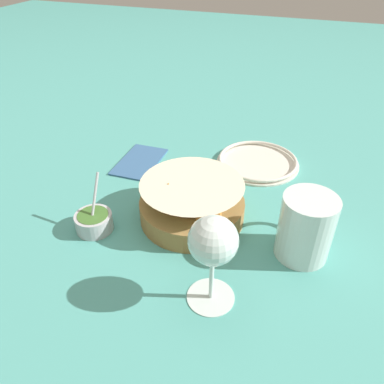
{
  "coord_description": "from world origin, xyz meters",
  "views": [
    {
      "loc": [
        -0.55,
        -0.23,
        0.47
      ],
      "look_at": [
        -0.02,
        -0.03,
        0.06
      ],
      "focal_mm": 35.0,
      "sensor_mm": 36.0,
      "label": 1
    }
  ],
  "objects_px": {
    "food_basket": "(192,203)",
    "beer_mug": "(305,229)",
    "sauce_cup": "(94,221)",
    "wine_glass": "(213,244)",
    "side_plate": "(258,161)"
  },
  "relations": [
    {
      "from": "sauce_cup",
      "to": "beer_mug",
      "type": "height_order",
      "value": "beer_mug"
    },
    {
      "from": "food_basket",
      "to": "side_plate",
      "type": "distance_m",
      "value": 0.26
    },
    {
      "from": "wine_glass",
      "to": "beer_mug",
      "type": "relative_size",
      "value": 1.14
    },
    {
      "from": "food_basket",
      "to": "sauce_cup",
      "type": "bearing_deg",
      "value": 120.36
    },
    {
      "from": "food_basket",
      "to": "side_plate",
      "type": "relative_size",
      "value": 1.03
    },
    {
      "from": "food_basket",
      "to": "beer_mug",
      "type": "xyz_separation_m",
      "value": [
        -0.02,
        -0.21,
        0.02
      ]
    },
    {
      "from": "sauce_cup",
      "to": "side_plate",
      "type": "height_order",
      "value": "sauce_cup"
    },
    {
      "from": "food_basket",
      "to": "wine_glass",
      "type": "distance_m",
      "value": 0.21
    },
    {
      "from": "food_basket",
      "to": "sauce_cup",
      "type": "xyz_separation_m",
      "value": [
        -0.09,
        0.16,
        -0.02
      ]
    },
    {
      "from": "beer_mug",
      "to": "side_plate",
      "type": "height_order",
      "value": "beer_mug"
    },
    {
      "from": "food_basket",
      "to": "beer_mug",
      "type": "relative_size",
      "value": 1.48
    },
    {
      "from": "wine_glass",
      "to": "beer_mug",
      "type": "bearing_deg",
      "value": -38.54
    },
    {
      "from": "wine_glass",
      "to": "side_plate",
      "type": "xyz_separation_m",
      "value": [
        0.41,
        0.01,
        -0.1
      ]
    },
    {
      "from": "side_plate",
      "to": "wine_glass",
      "type": "bearing_deg",
      "value": -177.95
    },
    {
      "from": "food_basket",
      "to": "wine_glass",
      "type": "height_order",
      "value": "wine_glass"
    }
  ]
}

